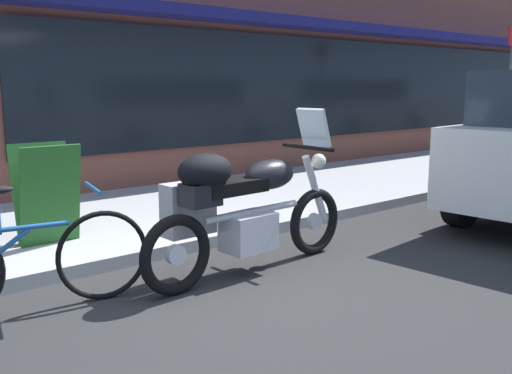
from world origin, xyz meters
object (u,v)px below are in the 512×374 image
(touring_motorcycle, at_px, (239,206))
(parking_sign_pole, at_px, (510,85))
(sandwich_board_sign, at_px, (47,194))
(parked_bicycle, at_px, (30,261))

(touring_motorcycle, distance_m, parking_sign_pole, 7.45)
(touring_motorcycle, height_order, sandwich_board_sign, touring_motorcycle)
(touring_motorcycle, distance_m, sandwich_board_sign, 1.92)
(touring_motorcycle, xyz_separation_m, parking_sign_pole, (7.26, 1.35, 1.01))
(touring_motorcycle, bearing_deg, parked_bicycle, 169.53)
(touring_motorcycle, relative_size, parked_bicycle, 1.33)
(touring_motorcycle, relative_size, sandwich_board_sign, 2.37)
(parking_sign_pole, bearing_deg, parked_bicycle, -173.29)
(parked_bicycle, xyz_separation_m, parking_sign_pole, (8.90, 1.05, 1.24))
(parked_bicycle, xyz_separation_m, sandwich_board_sign, (0.58, 1.30, 0.22))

